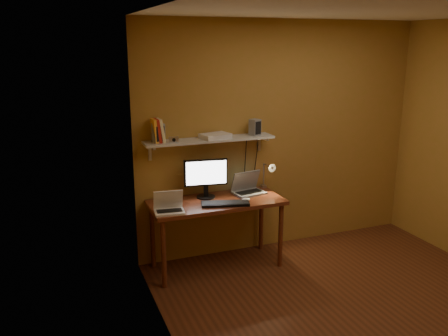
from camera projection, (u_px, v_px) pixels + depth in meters
name	position (u px, v px, depth m)	size (l,w,h in m)	color
room	(371.00, 172.00, 3.97)	(3.44, 3.24, 2.64)	#5E2C18
desk	(217.00, 208.00, 4.97)	(1.40, 0.60, 0.75)	brown
wall_shelf	(210.00, 140.00, 4.97)	(1.40, 0.25, 0.21)	silver
monitor	(206.00, 176.00, 4.99)	(0.46, 0.22, 0.42)	black
laptop	(247.00, 187.00, 5.18)	(0.37, 0.30, 0.24)	gray
netbook	(169.00, 206.00, 4.61)	(0.31, 0.24, 0.21)	silver
keyboard	(225.00, 204.00, 4.81)	(0.49, 0.16, 0.03)	black
mouse	(246.00, 200.00, 4.92)	(0.10, 0.06, 0.04)	silver
desk_lamp	(268.00, 172.00, 5.24)	(0.09, 0.23, 0.38)	silver
speaker_left	(158.00, 133.00, 4.74)	(0.11, 0.11, 0.19)	gray
speaker_right	(255.00, 127.00, 5.10)	(0.10, 0.10, 0.18)	gray
books	(158.00, 131.00, 4.75)	(0.12, 0.16, 0.24)	#F7A733
shelf_camera	(174.00, 139.00, 4.76)	(0.10, 0.05, 0.06)	silver
router	(215.00, 136.00, 4.96)	(0.30, 0.20, 0.05)	silver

